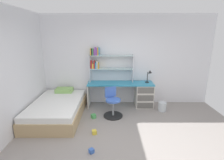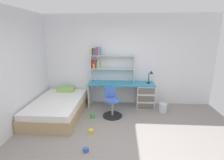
# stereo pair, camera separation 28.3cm
# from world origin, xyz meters

# --- Properties ---
(ground_plane) EXTENTS (5.66, 5.65, 0.02)m
(ground_plane) POSITION_xyz_m (0.00, 0.00, -0.01)
(ground_plane) COLOR gray
(room_shell) EXTENTS (5.66, 5.65, 2.74)m
(room_shell) POSITION_xyz_m (-1.18, 1.18, 1.37)
(room_shell) COLOR silver
(room_shell) RESTS_ON ground_plane
(desk) EXTENTS (1.97, 0.54, 0.74)m
(desk) POSITION_xyz_m (0.56, 2.04, 0.42)
(desk) COLOR teal
(desk) RESTS_ON ground_plane
(bookshelf_hutch) EXTENTS (1.32, 0.22, 1.05)m
(bookshelf_hutch) POSITION_xyz_m (-0.45, 2.19, 1.36)
(bookshelf_hutch) COLOR silver
(bookshelf_hutch) RESTS_ON desk
(desk_lamp) EXTENTS (0.20, 0.16, 0.38)m
(desk_lamp) POSITION_xyz_m (0.91, 2.04, 1.00)
(desk_lamp) COLOR black
(desk_lamp) RESTS_ON desk
(swivel_chair) EXTENTS (0.52, 0.52, 0.78)m
(swivel_chair) POSITION_xyz_m (-0.20, 1.37, 0.31)
(swivel_chair) COLOR black
(swivel_chair) RESTS_ON ground_plane
(bed_platform) EXTENTS (1.26, 1.98, 0.57)m
(bed_platform) POSITION_xyz_m (-1.68, 1.33, 0.22)
(bed_platform) COLOR tan
(bed_platform) RESTS_ON ground_plane
(waste_bin) EXTENTS (0.23, 0.23, 0.26)m
(waste_bin) POSITION_xyz_m (1.24, 1.67, 0.13)
(waste_bin) COLOR silver
(waste_bin) RESTS_ON ground_plane
(toy_block_green_0) EXTENTS (0.15, 0.15, 0.11)m
(toy_block_green_0) POSITION_xyz_m (-0.71, 1.23, 0.05)
(toy_block_green_0) COLOR #479E51
(toy_block_green_0) RESTS_ON ground_plane
(toy_block_yellow_1) EXTENTS (0.12, 0.12, 0.09)m
(toy_block_yellow_1) POSITION_xyz_m (-0.61, 0.48, 0.05)
(toy_block_yellow_1) COLOR gold
(toy_block_yellow_1) RESTS_ON ground_plane
(toy_block_blue_2) EXTENTS (0.12, 0.12, 0.08)m
(toy_block_blue_2) POSITION_xyz_m (-0.60, -0.15, 0.04)
(toy_block_blue_2) COLOR #3860B7
(toy_block_blue_2) RESTS_ON ground_plane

